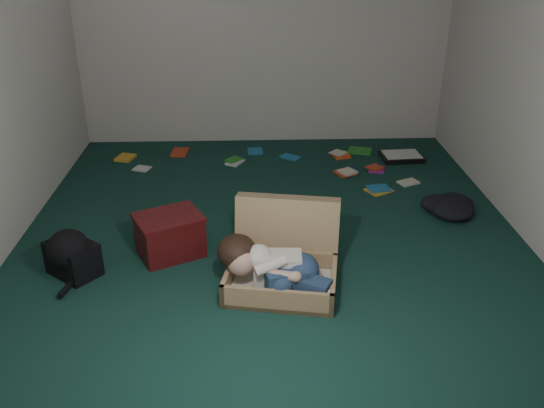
{
  "coord_description": "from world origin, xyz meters",
  "views": [
    {
      "loc": [
        -0.15,
        -4.05,
        2.26
      ],
      "look_at": [
        0.0,
        -0.15,
        0.35
      ],
      "focal_mm": 38.0,
      "sensor_mm": 36.0,
      "label": 1
    }
  ],
  "objects": [
    {
      "name": "book_scatter",
      "position": [
        0.29,
        1.5,
        0.01
      ],
      "size": [
        3.14,
        1.3,
        0.02
      ],
      "color": "gold",
      "rests_on": "floor"
    },
    {
      "name": "suitcase",
      "position": [
        0.06,
        -0.63,
        0.16
      ],
      "size": [
        0.85,
        0.84,
        0.54
      ],
      "rotation": [
        0.0,
        0.0,
        -0.18
      ],
      "color": "#A5845A",
      "rests_on": "floor"
    },
    {
      "name": "backpack",
      "position": [
        -1.43,
        -0.51,
        0.13
      ],
      "size": [
        0.57,
        0.56,
        0.27
      ],
      "primitive_type": null,
      "rotation": [
        0.0,
        0.0,
        -0.69
      ],
      "color": "black",
      "rests_on": "floor"
    },
    {
      "name": "wall_back",
      "position": [
        0.0,
        2.25,
        1.3
      ],
      "size": [
        4.5,
        0.0,
        4.5
      ],
      "primitive_type": "plane",
      "rotation": [
        1.57,
        0.0,
        0.0
      ],
      "color": "silver",
      "rests_on": "ground"
    },
    {
      "name": "wall_front",
      "position": [
        0.0,
        -2.25,
        1.3
      ],
      "size": [
        4.5,
        0.0,
        4.5
      ],
      "primitive_type": "plane",
      "rotation": [
        -1.57,
        0.0,
        0.0
      ],
      "color": "silver",
      "rests_on": "ground"
    },
    {
      "name": "maroon_bin",
      "position": [
        -0.77,
        -0.27,
        0.16
      ],
      "size": [
        0.58,
        0.54,
        0.32
      ],
      "rotation": [
        0.0,
        0.0,
        0.46
      ],
      "color": "#470E10",
      "rests_on": "floor"
    },
    {
      "name": "clothing_pile",
      "position": [
        1.57,
        0.33,
        0.07
      ],
      "size": [
        0.54,
        0.48,
        0.15
      ],
      "primitive_type": null,
      "rotation": [
        0.0,
        0.0,
        -0.26
      ],
      "color": "black",
      "rests_on": "floor"
    },
    {
      "name": "floor",
      "position": [
        0.0,
        0.0,
        0.0
      ],
      "size": [
        4.5,
        4.5,
        0.0
      ],
      "primitive_type": "plane",
      "color": "#11332B",
      "rests_on": "ground"
    },
    {
      "name": "paper_tray",
      "position": [
        1.44,
        1.6,
        0.03
      ],
      "size": [
        0.44,
        0.34,
        0.06
      ],
      "rotation": [
        0.0,
        0.0,
        0.07
      ],
      "color": "black",
      "rests_on": "floor"
    },
    {
      "name": "person",
      "position": [
        -0.02,
        -0.81,
        0.21
      ],
      "size": [
        0.77,
        0.48,
        0.34
      ],
      "rotation": [
        0.0,
        0.0,
        -0.18
      ],
      "color": "silver",
      "rests_on": "suitcase"
    }
  ]
}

